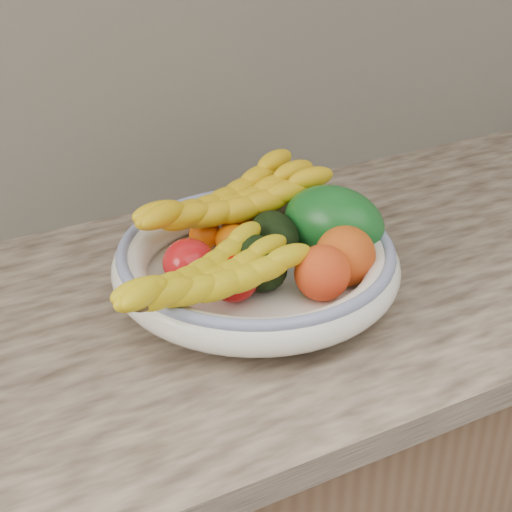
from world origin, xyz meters
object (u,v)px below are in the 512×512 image
object	(u,v)px
banana_bunch_back	(231,208)
banana_bunch_front	(208,283)
fruit_bowl	(256,263)
green_mango	(334,223)

from	to	relation	value
banana_bunch_back	banana_bunch_front	bearing A→B (deg)	-135.64
fruit_bowl	green_mango	bearing A→B (deg)	3.17
banana_bunch_back	banana_bunch_front	world-z (taller)	banana_bunch_back
banana_bunch_front	banana_bunch_back	bearing A→B (deg)	38.17
green_mango	banana_bunch_back	distance (m)	0.15
banana_bunch_back	banana_bunch_front	size ratio (longest dim) A/B	1.14
fruit_bowl	banana_bunch_front	distance (m)	0.12
fruit_bowl	green_mango	xyz separation A→B (m)	(0.13, 0.01, 0.03)
fruit_bowl	banana_bunch_back	world-z (taller)	banana_bunch_back
fruit_bowl	green_mango	size ratio (longest dim) A/B	2.60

